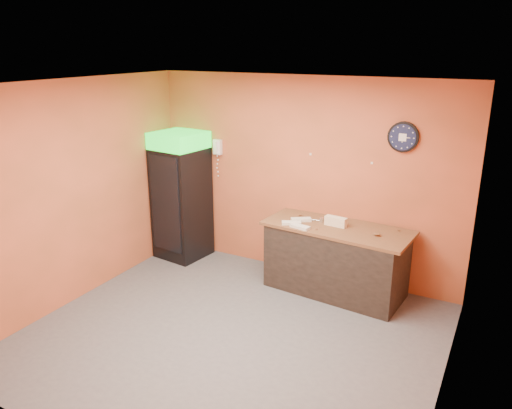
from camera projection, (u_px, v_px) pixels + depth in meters
The scene contains 15 objects.
floor at pixel (232, 336), 5.70m from camera, with size 4.50×4.50×0.00m, color #47474C.
back_wall at pixel (303, 178), 6.95m from camera, with size 4.50×0.02×2.80m, color #CC5C39.
left_wall at pixel (76, 193), 6.27m from camera, with size 0.02×4.00×2.80m, color #CC5C39.
right_wall at pixel (455, 263), 4.26m from camera, with size 0.02×4.00×2.80m, color #CC5C39.
ceiling at pixel (227, 85), 4.84m from camera, with size 4.50×4.00×0.02m, color white.
beverage_cooler at pixel (180, 198), 7.58m from camera, with size 0.76×0.77×1.95m.
prep_counter at pixel (336, 261), 6.62m from camera, with size 1.77×0.79×0.88m, color black.
wall_clock at pixel (403, 137), 6.12m from camera, with size 0.38×0.06×0.38m.
wall_phone at pixel (217, 147), 7.42m from camera, with size 0.12×0.11×0.22m.
butcher_paper at pixel (337, 228), 6.47m from camera, with size 1.90×0.80×0.04m, color brown.
sub_roll_stack at pixel (336, 221), 6.47m from camera, with size 0.30×0.13×0.12m.
wrapped_sandwich_left at pixel (292, 223), 6.54m from camera, with size 0.25×0.10×0.04m, color beige.
wrapped_sandwich_mid at pixel (300, 227), 6.41m from camera, with size 0.26×0.10×0.04m, color beige.
wrapped_sandwich_right at pixel (301, 220), 6.66m from camera, with size 0.27×0.10×0.04m, color beige.
kitchen_tool at pixel (322, 220), 6.63m from camera, with size 0.06×0.06×0.06m, color silver.
Camera 1 is at (2.57, -4.25, 3.19)m, focal length 35.00 mm.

